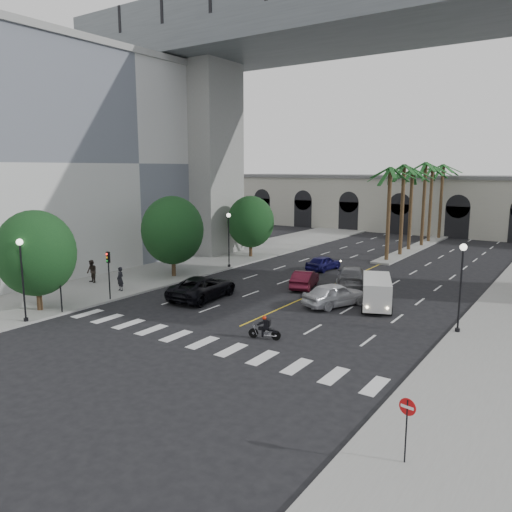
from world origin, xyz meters
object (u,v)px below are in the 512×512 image
(traffic_signal_far, at_px, (109,267))
(car_e, at_px, (323,263))
(car_b, at_px, (305,279))
(do_not_enter_sign, at_px, (407,417))
(lamp_post_left_near, at_px, (22,273))
(pedestrian_a, at_px, (120,279))
(car_a, at_px, (335,294))
(car_c, at_px, (203,287))
(lamp_post_left_far, at_px, (229,235))
(pedestrian_b, at_px, (92,271))
(lamp_post_right, at_px, (461,280))
(traffic_signal_near, at_px, (60,277))
(car_d, at_px, (352,276))
(motorcycle_rider, at_px, (266,329))
(cargo_van, at_px, (377,291))

(traffic_signal_far, bearing_deg, car_e, 67.20)
(traffic_signal_far, relative_size, car_b, 0.84)
(car_b, bearing_deg, do_not_enter_sign, 110.68)
(lamp_post_left_near, bearing_deg, pedestrian_a, 98.14)
(car_a, xyz_separation_m, do_not_enter_sign, (10.14, -16.29, 0.89))
(car_b, relative_size, car_c, 0.71)
(car_b, distance_m, pedestrian_a, 14.59)
(lamp_post_left_near, distance_m, lamp_post_left_far, 21.00)
(car_e, xyz_separation_m, pedestrian_b, (-13.33, -16.07, 0.39))
(traffic_signal_far, distance_m, car_b, 15.26)
(traffic_signal_far, bearing_deg, lamp_post_left_far, 90.40)
(car_c, xyz_separation_m, car_e, (2.74, 14.40, -0.13))
(traffic_signal_far, height_order, pedestrian_a, traffic_signal_far)
(do_not_enter_sign, bearing_deg, car_a, 131.71)
(lamp_post_right, bearing_deg, traffic_signal_near, -155.18)
(car_a, xyz_separation_m, car_c, (-9.02, -3.65, 0.02))
(lamp_post_right, distance_m, car_d, 12.71)
(lamp_post_left_near, xyz_separation_m, motorcycle_rider, (13.97, 5.97, -2.60))
(lamp_post_left_far, height_order, car_d, lamp_post_left_far)
(traffic_signal_near, relative_size, car_c, 0.60)
(traffic_signal_near, bearing_deg, lamp_post_left_far, 90.31)
(car_b, bearing_deg, lamp_post_left_near, 45.80)
(pedestrian_a, bearing_deg, lamp_post_right, 18.31)
(lamp_post_left_near, height_order, motorcycle_rider, lamp_post_left_near)
(lamp_post_left_near, height_order, pedestrian_a, lamp_post_left_near)
(car_d, bearing_deg, pedestrian_a, 19.36)
(lamp_post_right, distance_m, car_c, 17.85)
(pedestrian_b, bearing_deg, lamp_post_right, 21.10)
(car_a, relative_size, car_b, 1.12)
(car_e, height_order, pedestrian_b, pedestrian_b)
(motorcycle_rider, bearing_deg, traffic_signal_near, 178.36)
(car_a, height_order, car_b, car_a)
(motorcycle_rider, bearing_deg, lamp_post_right, 22.86)
(car_b, distance_m, cargo_van, 7.33)
(do_not_enter_sign, bearing_deg, lamp_post_left_far, 146.76)
(traffic_signal_far, xyz_separation_m, car_b, (9.80, 11.56, -1.79))
(car_d, bearing_deg, car_b, 19.48)
(car_b, xyz_separation_m, pedestrian_a, (-11.14, -9.41, 0.37))
(lamp_post_left_near, xyz_separation_m, pedestrian_b, (-5.35, 9.18, -2.12))
(cargo_van, bearing_deg, pedestrian_a, 179.37)
(lamp_post_right, height_order, car_c, lamp_post_right)
(lamp_post_left_near, relative_size, motorcycle_rider, 2.88)
(traffic_signal_near, relative_size, motorcycle_rider, 1.96)
(car_a, distance_m, do_not_enter_sign, 19.21)
(motorcycle_rider, distance_m, car_b, 12.76)
(car_e, bearing_deg, lamp_post_left_far, 34.00)
(do_not_enter_sign, bearing_deg, lamp_post_right, 105.98)
(lamp_post_right, height_order, car_b, lamp_post_right)
(lamp_post_left_far, height_order, pedestrian_b, lamp_post_left_far)
(car_d, xyz_separation_m, car_e, (-4.92, 4.64, -0.13))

